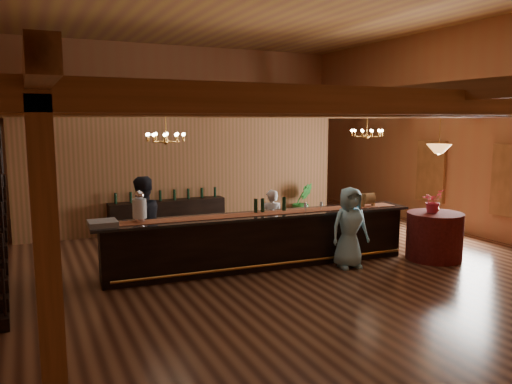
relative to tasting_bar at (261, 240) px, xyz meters
name	(u,v)px	position (x,y,z in m)	size (l,w,h in m)	color
floor	(259,256)	(0.31, 0.77, -0.56)	(14.00, 14.00, 0.00)	brown
wall_back	(171,128)	(0.31, 7.77, 2.19)	(12.00, 0.10, 5.50)	#9A5A36
wall_right	(463,130)	(6.31, 0.77, 2.19)	(0.10, 14.00, 5.50)	#9A5A36
beam_grid	(249,109)	(0.31, 1.28, 2.68)	(11.90, 13.90, 0.39)	#9D6036
support_posts	(269,188)	(0.31, 0.27, 1.04)	(9.20, 10.20, 3.20)	#9D6036
partition_wall	(189,173)	(-0.19, 4.27, 0.99)	(9.00, 0.18, 3.10)	brown
window_right_front	(511,181)	(6.26, -0.83, 0.99)	(0.12, 1.05, 1.75)	white
window_right_back	(431,171)	(6.26, 1.77, 0.99)	(0.12, 1.05, 1.75)	white
backroom_boxes	(177,199)	(0.02, 6.27, -0.04)	(4.10, 0.60, 1.10)	black
tasting_bar	(261,240)	(0.00, 0.00, 0.00)	(6.71, 1.28, 1.12)	black
beverage_dispenser	(139,207)	(-2.41, 0.21, 0.83)	(0.26, 0.26, 0.60)	silver
glass_rack_tray	(103,223)	(-3.09, 0.15, 0.60)	(0.50, 0.50, 0.10)	gray
raffle_drum	(368,199)	(2.51, -0.21, 0.72)	(0.34, 0.24, 0.30)	brown
bar_bottle_0	(256,206)	(-0.06, 0.13, 0.70)	(0.07, 0.07, 0.30)	black
bar_bottle_1	(263,205)	(0.09, 0.12, 0.70)	(0.07, 0.07, 0.30)	black
bar_bottle_2	(284,204)	(0.58, 0.09, 0.70)	(0.07, 0.07, 0.30)	black
bar_bottle_3	(284,204)	(0.58, 0.09, 0.70)	(0.07, 0.07, 0.30)	black
backbar_shelf	(168,216)	(-0.88, 3.98, -0.13)	(3.12, 0.49, 0.88)	black
round_table	(434,236)	(3.67, -1.06, -0.05)	(1.18, 1.18, 1.02)	#571515
chandelier_left	(166,137)	(-1.64, 1.13, 2.09)	(0.80, 0.80, 0.70)	#BB7E33
chandelier_right	(367,133)	(3.73, 1.49, 2.12)	(0.80, 0.80, 0.67)	#BB7E33
pendant_lamp	(439,149)	(3.67, -1.06, 1.84)	(0.52, 0.52, 0.90)	#BB7E33
bartender	(271,222)	(0.66, 0.83, 0.17)	(0.54, 0.35, 1.47)	white
staff_second	(142,225)	(-2.28, 0.70, 0.39)	(0.93, 0.73, 1.92)	black
guest	(350,228)	(1.63, -0.78, 0.27)	(0.81, 0.53, 1.67)	#8ED3EB
floor_plant	(303,202)	(3.23, 3.85, 0.01)	(0.63, 0.51, 1.14)	#206A22
table_flowers	(433,201)	(3.62, -1.00, 0.71)	(0.46, 0.40, 0.51)	#B6293C
table_vase	(435,205)	(3.69, -1.00, 0.61)	(0.15, 0.15, 0.30)	#BB7E33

